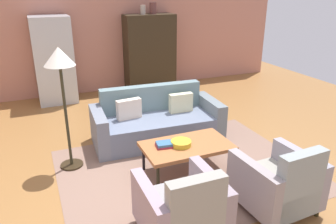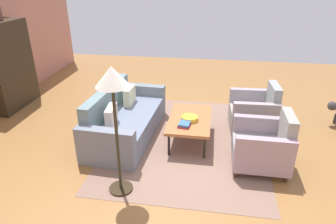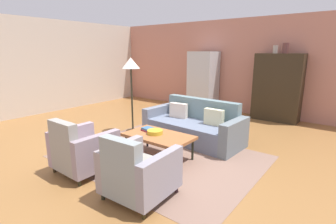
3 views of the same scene
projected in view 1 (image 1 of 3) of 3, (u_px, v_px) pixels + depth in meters
name	position (u px, v px, depth m)	size (l,w,h in m)	color
ground_plane	(165.00, 169.00, 4.71)	(11.40, 11.40, 0.00)	olive
wall_back	(98.00, 32.00, 7.71)	(9.50, 0.12, 2.80)	tan
area_rug	(185.00, 170.00, 4.68)	(3.40, 2.60, 0.01)	#856657
couch	(156.00, 122.00, 5.55)	(2.15, 1.02, 0.86)	slate
coffee_table	(187.00, 147.00, 4.50)	(1.20, 0.70, 0.43)	black
armchair_left	(183.00, 212.00, 3.29)	(0.81, 0.81, 0.88)	#3A271A
armchair_right	(280.00, 185.00, 3.73)	(0.84, 0.84, 0.88)	#332217
fruit_bowl	(181.00, 143.00, 4.44)	(0.28, 0.28, 0.07)	gold
book_stack	(164.00, 145.00, 4.42)	(0.25, 0.21, 0.06)	#922941
cabinet	(150.00, 53.00, 8.01)	(1.20, 0.51, 1.80)	#2F2416
vase_tall	(143.00, 10.00, 7.59)	(0.12, 0.12, 0.21)	#AE9F91
vase_round	(153.00, 8.00, 7.67)	(0.16, 0.16, 0.26)	brown
refrigerator	(54.00, 60.00, 7.10)	(0.80, 0.73, 1.85)	#B7BABF
floor_lamp	(60.00, 68.00, 4.27)	(0.40, 0.40, 1.72)	#2D2213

